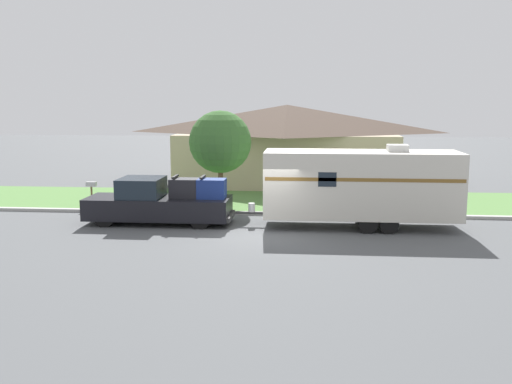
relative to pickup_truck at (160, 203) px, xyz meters
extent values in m
plane|color=#515456|center=(4.57, -1.61, -0.89)|extent=(120.00, 120.00, 0.00)
cube|color=#ADADA8|center=(4.57, 2.14, -0.82)|extent=(80.00, 0.30, 0.14)
cube|color=#568442|center=(4.57, 5.79, -0.88)|extent=(80.00, 7.00, 0.03)
cube|color=tan|center=(4.88, 12.52, 0.68)|extent=(12.99, 7.62, 3.14)
pyramid|color=#4C3D33|center=(4.88, 12.52, 3.10)|extent=(14.03, 8.23, 1.70)
cube|color=#4C3828|center=(4.88, 8.75, 0.16)|extent=(1.00, 0.06, 2.10)
cylinder|color=black|center=(-2.10, -0.84, -0.46)|extent=(0.86, 0.28, 0.86)
cylinder|color=black|center=(-2.10, 0.84, -0.46)|extent=(0.86, 0.28, 0.86)
cylinder|color=black|center=(1.87, -0.84, -0.46)|extent=(0.86, 0.28, 0.86)
cylinder|color=black|center=(1.87, 0.84, -0.46)|extent=(0.86, 0.28, 0.86)
cube|color=black|center=(-1.37, 0.00, -0.21)|extent=(3.37, 2.04, 0.88)
cube|color=#19232D|center=(-0.76, 0.00, 0.63)|extent=(1.75, 1.88, 0.81)
cube|color=black|center=(1.63, 0.00, -0.21)|extent=(2.63, 2.04, 0.88)
cube|color=#333333|center=(3.01, 0.00, -0.53)|extent=(0.12, 1.84, 0.20)
cube|color=black|center=(1.05, 0.00, 0.63)|extent=(1.15, 0.86, 0.80)
cube|color=black|center=(0.69, 0.00, 1.11)|extent=(0.10, 0.94, 0.08)
cube|color=navy|center=(2.21, 0.00, 0.63)|extent=(1.15, 0.86, 0.80)
cube|color=black|center=(1.84, 0.00, 1.11)|extent=(0.10, 0.94, 0.08)
cylinder|color=black|center=(8.53, -1.05, -0.52)|extent=(0.74, 0.22, 0.74)
cylinder|color=black|center=(8.53, 1.05, -0.52)|extent=(0.74, 0.22, 0.74)
cylinder|color=black|center=(9.34, -1.05, -0.52)|extent=(0.74, 0.22, 0.74)
cylinder|color=black|center=(9.34, 1.05, -0.52)|extent=(0.74, 0.22, 0.74)
cube|color=beige|center=(8.31, 0.00, 0.90)|extent=(7.77, 2.39, 2.64)
cube|color=brown|center=(8.31, -1.20, 1.23)|extent=(7.61, 0.01, 0.14)
cube|color=#383838|center=(3.81, 0.00, -0.37)|extent=(1.23, 0.12, 0.10)
cylinder|color=silver|center=(3.87, 0.00, -0.14)|extent=(0.28, 0.28, 0.36)
cube|color=silver|center=(9.71, 0.00, 2.36)|extent=(0.80, 0.68, 0.28)
cube|color=#19232D|center=(6.91, -1.20, 1.23)|extent=(0.70, 0.01, 0.56)
cylinder|color=brown|center=(-4.05, 2.87, -0.35)|extent=(0.09, 0.09, 1.09)
cube|color=#B2B2B2|center=(-4.05, 2.87, 0.31)|extent=(0.48, 0.20, 0.22)
cylinder|color=brown|center=(1.98, 4.00, 0.13)|extent=(0.24, 0.24, 2.04)
sphere|color=#38662D|center=(1.98, 4.00, 2.27)|extent=(2.99, 2.99, 2.99)
camera|label=1|loc=(6.10, -23.04, 4.27)|focal=40.00mm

